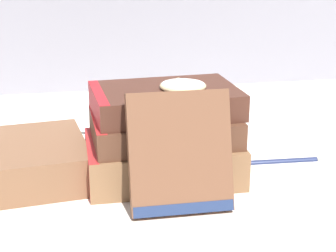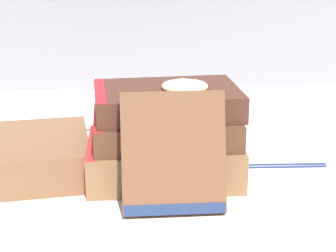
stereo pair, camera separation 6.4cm
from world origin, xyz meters
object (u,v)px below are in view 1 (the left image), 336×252
(fountain_pen, at_px, (284,159))
(book_side_left, at_px, (0,164))
(book_leaning_front, at_px, (180,157))
(reading_glasses, at_px, (95,136))
(book_flat_top, at_px, (161,101))
(book_flat_bottom, at_px, (158,159))
(pocket_watch, at_px, (183,86))
(book_flat_middle, at_px, (160,128))

(fountain_pen, bearing_deg, book_side_left, -177.79)
(book_leaning_front, relative_size, fountain_pen, 1.09)
(reading_glasses, xyz_separation_m, fountain_pen, (0.24, -0.14, 0.00))
(book_flat_top, relative_size, reading_glasses, 1.75)
(book_flat_bottom, distance_m, book_side_left, 0.19)
(pocket_watch, bearing_deg, book_flat_top, 172.65)
(book_flat_middle, distance_m, book_side_left, 0.20)
(book_flat_bottom, xyz_separation_m, book_flat_middle, (0.00, 0.00, 0.04))
(pocket_watch, relative_size, reading_glasses, 0.58)
(fountain_pen, bearing_deg, book_flat_middle, -172.45)
(book_flat_bottom, relative_size, book_leaning_front, 1.42)
(book_flat_bottom, bearing_deg, book_leaning_front, -83.64)
(book_flat_top, height_order, book_leaning_front, book_leaning_front)
(book_flat_middle, height_order, book_flat_top, book_flat_top)
(fountain_pen, bearing_deg, reading_glasses, 151.85)
(book_flat_top, distance_m, pocket_watch, 0.03)
(book_leaning_front, xyz_separation_m, fountain_pen, (0.16, 0.10, -0.06))
(book_side_left, xyz_separation_m, reading_glasses, (0.12, 0.14, -0.02))
(book_leaning_front, bearing_deg, book_flat_middle, 94.55)
(book_leaning_front, bearing_deg, reading_glasses, 107.66)
(reading_glasses, bearing_deg, fountain_pen, -24.36)
(reading_glasses, bearing_deg, book_side_left, -124.66)
(book_side_left, relative_size, reading_glasses, 2.07)
(book_flat_middle, bearing_deg, reading_glasses, 112.75)
(book_leaning_front, distance_m, reading_glasses, 0.27)
(book_flat_middle, bearing_deg, book_flat_top, 65.66)
(book_flat_bottom, height_order, fountain_pen, book_flat_bottom)
(book_flat_middle, distance_m, book_leaning_front, 0.09)
(book_flat_bottom, xyz_separation_m, fountain_pen, (0.17, 0.02, -0.02))
(book_leaning_front, bearing_deg, book_flat_top, 92.80)
(book_flat_bottom, height_order, reading_glasses, book_flat_bottom)
(book_flat_top, bearing_deg, book_flat_middle, -116.26)
(book_flat_bottom, xyz_separation_m, pocket_watch, (0.03, 0.00, 0.09))
(book_flat_bottom, relative_size, fountain_pen, 1.55)
(book_leaning_front, relative_size, reading_glasses, 1.27)
(reading_glasses, bearing_deg, book_flat_top, -57.87)
(book_side_left, distance_m, book_leaning_front, 0.23)
(book_flat_bottom, bearing_deg, fountain_pen, 5.89)
(book_flat_middle, relative_size, fountain_pen, 1.46)
(book_flat_middle, xyz_separation_m, book_leaning_front, (0.01, -0.09, -0.00))
(book_flat_top, bearing_deg, book_side_left, 173.33)
(book_flat_middle, height_order, fountain_pen, book_flat_middle)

